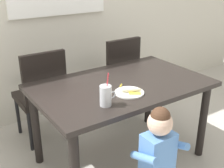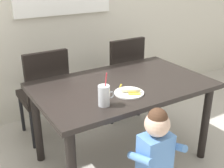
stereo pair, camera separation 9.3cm
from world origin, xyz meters
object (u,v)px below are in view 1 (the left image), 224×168
object	(u,v)px
dining_table	(121,94)
dining_chair_right	(117,73)
milk_cup	(106,97)
toddler_standing	(158,149)
snack_plate	(129,93)
dining_chair_left	(42,91)
peeled_banana	(131,90)

from	to	relation	value
dining_table	dining_chair_right	size ratio (longest dim) A/B	1.53
dining_chair_right	milk_cup	distance (m)	1.28
dining_table	toddler_standing	distance (m)	0.66
dining_table	milk_cup	distance (m)	0.47
dining_chair_right	snack_plate	bearing A→B (deg)	59.98
snack_plate	toddler_standing	bearing A→B (deg)	-99.70
dining_chair_left	dining_chair_right	size ratio (longest dim) A/B	1.00
snack_plate	peeled_banana	distance (m)	0.03
dining_chair_right	peeled_banana	size ratio (longest dim) A/B	5.76
milk_cup	toddler_standing	bearing A→B (deg)	-61.84
dining_table	snack_plate	size ratio (longest dim) A/B	6.38
dining_chair_right	snack_plate	size ratio (longest dim) A/B	4.17
milk_cup	peeled_banana	size ratio (longest dim) A/B	1.51
dining_chair_left	dining_table	bearing A→B (deg)	123.45
toddler_standing	snack_plate	bearing A→B (deg)	80.30
toddler_standing	peeled_banana	world-z (taller)	peeled_banana
snack_plate	peeled_banana	world-z (taller)	peeled_banana
toddler_standing	dining_table	bearing A→B (deg)	76.96
toddler_standing	peeled_banana	distance (m)	0.50
dining_chair_left	peeled_banana	distance (m)	1.01
milk_cup	snack_plate	distance (m)	0.28
dining_chair_right	milk_cup	bearing A→B (deg)	51.07
dining_chair_right	toddler_standing	distance (m)	1.45
dining_chair_left	snack_plate	bearing A→B (deg)	113.26
toddler_standing	snack_plate	xyz separation A→B (m)	(0.07, 0.43, 0.24)
toddler_standing	dining_chair_left	bearing A→B (deg)	103.22
dining_chair_left	snack_plate	distance (m)	1.00
dining_chair_right	milk_cup	size ratio (longest dim) A/B	3.82
dining_table	dining_chair_left	distance (m)	0.84
toddler_standing	peeled_banana	xyz separation A→B (m)	(0.08, 0.42, 0.26)
toddler_standing	peeled_banana	bearing A→B (deg)	79.11
dining_table	dining_chair_left	xyz separation A→B (m)	(-0.46, 0.69, -0.12)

